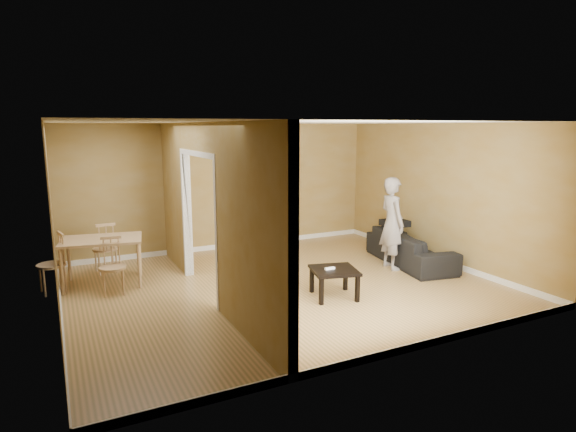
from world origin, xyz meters
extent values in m
plane|color=tan|center=(0.00, 0.00, 0.00)|extent=(6.50, 6.50, 0.00)
plane|color=white|center=(0.00, 0.00, 2.60)|extent=(6.50, 6.50, 0.00)
plane|color=#95804E|center=(0.00, 2.75, 1.30)|extent=(6.50, 0.00, 6.50)
plane|color=#95804E|center=(0.00, -2.75, 1.30)|extent=(6.50, 0.00, 6.50)
plane|color=#95804E|center=(-3.25, 0.00, 1.30)|extent=(0.00, 5.50, 5.50)
plane|color=#95804E|center=(3.25, 0.00, 1.30)|extent=(0.00, 5.50, 5.50)
cube|color=black|center=(1.50, 2.69, 1.90)|extent=(0.10, 0.10, 0.10)
imported|color=black|center=(2.70, 0.09, 0.40)|extent=(2.20, 1.23, 0.79)
imported|color=slate|center=(2.20, 0.03, 0.98)|extent=(0.77, 0.64, 1.95)
cube|color=white|center=(0.68, 2.56, 0.99)|extent=(0.02, 0.36, 1.98)
cube|color=white|center=(1.49, 2.56, 0.99)|extent=(0.02, 0.36, 1.98)
cube|color=white|center=(1.08, 2.73, 0.99)|extent=(0.83, 0.02, 1.98)
cube|color=white|center=(1.08, 2.56, 0.02)|extent=(0.79, 0.36, 0.02)
cube|color=white|center=(1.08, 2.56, 0.41)|extent=(0.79, 0.36, 0.02)
cube|color=white|center=(1.08, 2.56, 0.79)|extent=(0.79, 0.36, 0.02)
cube|color=white|center=(1.08, 2.56, 1.18)|extent=(0.79, 0.36, 0.02)
cube|color=white|center=(1.08, 2.56, 1.57)|extent=(0.79, 0.36, 0.02)
cube|color=white|center=(1.08, 2.56, 1.96)|extent=(0.79, 0.36, 0.02)
cube|color=navy|center=(1.06, 2.56, 0.53)|extent=(0.45, 0.29, 0.23)
cube|color=#17775F|center=(1.01, 2.56, 0.91)|extent=(0.41, 0.27, 0.21)
cube|color=navy|center=(1.09, 2.56, 1.30)|extent=(0.42, 0.27, 0.21)
cube|color=#191648|center=(1.05, 2.56, 1.51)|extent=(0.41, 0.27, 0.21)
cube|color=black|center=(0.47, -0.81, 0.42)|extent=(0.66, 0.66, 0.04)
cube|color=black|center=(0.20, -1.08, 0.20)|extent=(0.05, 0.05, 0.40)
cube|color=black|center=(0.75, -1.08, 0.20)|extent=(0.05, 0.05, 0.40)
cube|color=black|center=(0.20, -0.54, 0.20)|extent=(0.05, 0.05, 0.40)
cube|color=black|center=(0.75, -0.54, 0.20)|extent=(0.05, 0.05, 0.40)
cube|color=white|center=(0.40, -0.80, 0.45)|extent=(0.16, 0.04, 0.03)
cube|color=tan|center=(-2.57, 1.36, 0.75)|extent=(1.23, 0.82, 0.04)
cylinder|color=tan|center=(-3.13, 1.00, 0.36)|extent=(0.05, 0.05, 0.73)
cylinder|color=tan|center=(-2.01, 1.00, 0.36)|extent=(0.05, 0.05, 0.73)
cylinder|color=tan|center=(-3.13, 1.72, 0.36)|extent=(0.05, 0.05, 0.73)
cylinder|color=tan|center=(-2.01, 1.72, 0.36)|extent=(0.05, 0.05, 0.73)
camera|label=1|loc=(-3.22, -6.71, 2.53)|focal=30.00mm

